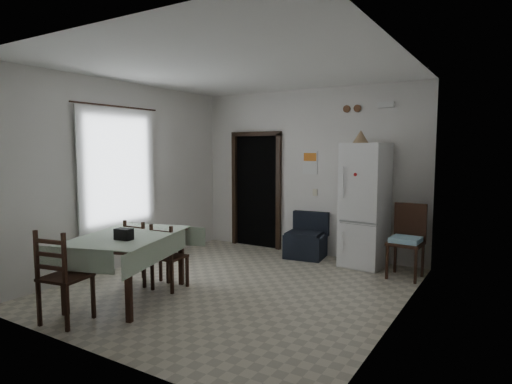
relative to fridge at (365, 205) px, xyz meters
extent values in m
plane|color=#B4AB93|center=(-1.14, -1.93, -0.98)|extent=(4.50, 4.50, 0.00)
cube|color=black|center=(-2.19, 0.53, 0.07)|extent=(0.90, 0.45, 2.10)
cube|color=black|center=(-2.68, 0.29, 0.07)|extent=(0.08, 0.10, 2.18)
cube|color=black|center=(-1.70, 0.29, 0.07)|extent=(0.08, 0.10, 2.18)
cube|color=black|center=(-2.19, 0.29, 1.16)|extent=(1.06, 0.10, 0.08)
cube|color=silver|center=(-3.29, -2.13, 0.57)|extent=(0.10, 1.20, 1.60)
cube|color=silver|center=(-3.18, -2.13, 0.57)|extent=(0.02, 1.45, 1.85)
cylinder|color=black|center=(-3.17, -2.13, 1.52)|extent=(0.02, 1.60, 0.02)
cube|color=white|center=(-1.09, 0.31, 0.64)|extent=(0.28, 0.02, 0.40)
cube|color=orange|center=(-1.09, 0.30, 0.74)|extent=(0.24, 0.01, 0.14)
cube|color=beige|center=(-0.99, 0.31, 0.12)|extent=(0.08, 0.02, 0.12)
cylinder|color=brown|center=(-0.44, 0.30, 1.54)|extent=(0.12, 0.03, 0.12)
cylinder|color=brown|center=(-0.26, 0.30, 1.54)|extent=(0.12, 0.03, 0.12)
cube|color=white|center=(0.21, 0.28, 1.57)|extent=(0.25, 0.07, 0.09)
cone|color=tan|center=(-0.06, -0.10, 1.07)|extent=(0.26, 0.26, 0.20)
cube|color=black|center=(-1.86, -3.21, -0.11)|extent=(0.22, 0.15, 0.13)
camera|label=1|loc=(2.03, -6.59, 0.89)|focal=30.00mm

